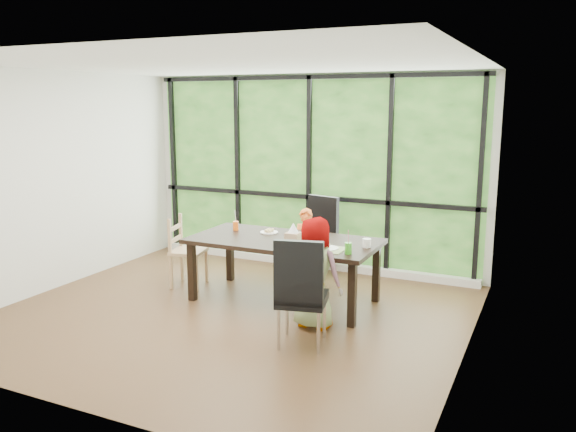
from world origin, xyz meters
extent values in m
plane|color=black|center=(0.00, 0.00, 0.00)|extent=(5.00, 5.00, 0.00)
plane|color=silver|center=(0.00, 2.25, 1.35)|extent=(5.00, 0.00, 5.00)
cube|color=#22451A|center=(0.00, 2.23, 1.35)|extent=(4.80, 0.02, 2.65)
cube|color=silver|center=(0.00, 2.15, 0.05)|extent=(4.80, 0.12, 0.10)
cube|color=black|center=(0.33, 0.67, 0.38)|extent=(2.20, 1.11, 0.75)
cube|color=black|center=(0.30, 1.70, 0.54)|extent=(0.55, 0.55, 1.08)
cube|color=black|center=(1.03, -0.39, 0.54)|extent=(0.55, 0.55, 1.08)
cube|color=tan|center=(-1.02, 0.69, 0.45)|extent=(0.48, 0.50, 0.90)
imported|color=orange|center=(0.33, 1.32, 0.50)|extent=(0.37, 0.25, 1.00)
imported|color=slate|center=(0.98, 0.07, 0.59)|extent=(0.60, 0.42, 1.17)
cube|color=tan|center=(0.92, 0.44, 0.75)|extent=(0.45, 0.33, 0.01)
cylinder|color=white|center=(0.03, 0.89, 0.76)|extent=(0.22, 0.22, 0.01)
cylinder|color=white|center=(0.95, 0.45, 0.76)|extent=(0.26, 0.26, 0.02)
cylinder|color=orange|center=(-0.42, 0.85, 0.81)|extent=(0.07, 0.07, 0.11)
cylinder|color=green|center=(1.23, 0.35, 0.81)|extent=(0.08, 0.08, 0.12)
cylinder|color=white|center=(1.32, 0.70, 0.80)|extent=(0.10, 0.10, 0.10)
cube|color=tan|center=(0.53, 0.49, 0.82)|extent=(0.16, 0.16, 0.13)
cylinder|color=white|center=(-0.42, 0.85, 0.90)|extent=(0.01, 0.04, 0.20)
cylinder|color=pink|center=(1.23, 0.35, 0.91)|extent=(0.01, 0.04, 0.20)
cone|color=white|center=(0.53, 0.49, 0.94)|extent=(0.12, 0.12, 0.11)
camera|label=1|loc=(3.14, -5.25, 2.31)|focal=36.13mm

